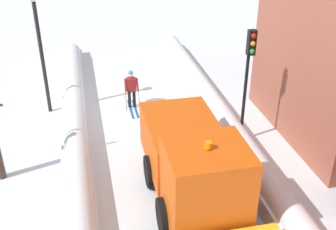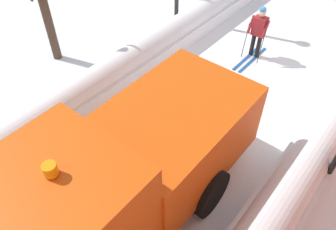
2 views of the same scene
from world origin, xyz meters
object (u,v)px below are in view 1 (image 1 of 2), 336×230
Objects in this scene: plow_truck at (192,164)px; skier at (131,87)px; street_lamp at (39,40)px; traffic_light_pole at (249,67)px.

plow_truck is 7.03m from skier.
plow_truck is 3.31× the size of skier.
street_lamp is at bearing -5.90° from skier.
traffic_light_pole is (-2.89, -3.04, 1.72)m from plow_truck.
street_lamp reaches higher than traffic_light_pole.
plow_truck is at bearing 46.51° from traffic_light_pole.
skier is at bearing 174.10° from street_lamp.
plow_truck is at bearing 97.70° from skier.
traffic_light_pole is at bearing 134.42° from skier.
plow_truck is 1.13× the size of street_lamp.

